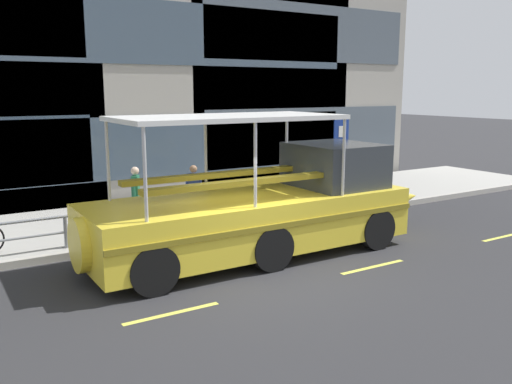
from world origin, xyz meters
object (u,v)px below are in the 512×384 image
(pedestrian_near_bow, at_px, (292,179))
(pedestrian_mid_right, at_px, (136,190))
(duck_tour_boat, at_px, (270,208))
(parking_sign, at_px, (340,147))
(pedestrian_mid_left, at_px, (194,187))

(pedestrian_near_bow, relative_size, pedestrian_mid_right, 0.97)
(duck_tour_boat, distance_m, pedestrian_near_bow, 4.12)
(duck_tour_boat, bearing_deg, pedestrian_near_bow, 47.23)
(parking_sign, bearing_deg, pedestrian_mid_left, 176.52)
(parking_sign, height_order, pedestrian_near_bow, parking_sign)
(parking_sign, xyz_separation_m, pedestrian_mid_left, (-5.14, 0.31, -0.89))
(parking_sign, relative_size, pedestrian_mid_right, 1.68)
(duck_tour_boat, bearing_deg, pedestrian_mid_left, 98.08)
(pedestrian_near_bow, xyz_separation_m, pedestrian_mid_left, (-3.26, 0.24, 0.01))
(duck_tour_boat, relative_size, pedestrian_mid_left, 6.07)
(pedestrian_mid_right, bearing_deg, pedestrian_near_bow, -6.56)
(duck_tour_boat, height_order, pedestrian_mid_right, duck_tour_boat)
(pedestrian_mid_right, bearing_deg, pedestrian_mid_left, -11.29)
(parking_sign, bearing_deg, pedestrian_near_bow, 177.79)
(pedestrian_mid_left, relative_size, pedestrian_mid_right, 0.98)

